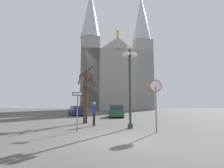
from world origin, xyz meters
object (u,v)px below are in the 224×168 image
object	(u,v)px
pedestrian_walking	(94,111)
parked_car_far_green	(117,111)
parked_car_near_navy	(77,111)
street_lamp	(130,71)
bare_tree	(86,94)
stop_sign	(156,95)
cathedral	(115,71)
one_way_arrow_sign	(77,107)

from	to	relation	value
pedestrian_walking	parked_car_far_green	bearing A→B (deg)	75.09
parked_car_near_navy	pedestrian_walking	distance (m)	12.74
street_lamp	bare_tree	xyz separation A→B (m)	(-3.38, 3.35, -1.40)
stop_sign	parked_car_near_navy	distance (m)	17.08
bare_tree	pedestrian_walking	xyz separation A→B (m)	(0.83, -1.93, -1.44)
parked_car_near_navy	cathedral	bearing A→B (deg)	73.18
parked_car_near_navy	pedestrian_walking	bearing A→B (deg)	-76.29
stop_sign	parked_car_far_green	distance (m)	12.54
stop_sign	pedestrian_walking	bearing A→B (deg)	140.12
bare_tree	parked_car_near_navy	world-z (taller)	bare_tree
parked_car_near_navy	parked_car_far_green	world-z (taller)	parked_car_far_green
parked_car_far_green	bare_tree	bearing A→B (deg)	-114.31
pedestrian_walking	stop_sign	bearing A→B (deg)	-39.88
stop_sign	parked_car_far_green	size ratio (longest dim) A/B	0.67
cathedral	parked_car_far_green	world-z (taller)	cathedral
cathedral	parked_car_near_navy	distance (m)	26.14
cathedral	one_way_arrow_sign	bearing A→B (deg)	-97.14
one_way_arrow_sign	parked_car_near_navy	bearing A→B (deg)	98.09
one_way_arrow_sign	street_lamp	bearing A→B (deg)	23.32
bare_tree	cathedral	bearing A→B (deg)	81.88
parked_car_far_green	pedestrian_walking	xyz separation A→B (m)	(-2.44, -9.17, 0.39)
parked_car_near_navy	pedestrian_walking	xyz separation A→B (m)	(3.02, -12.37, 0.44)
one_way_arrow_sign	parked_car_far_green	xyz separation A→B (m)	(3.29, 12.06, -0.77)
parked_car_far_green	street_lamp	bearing A→B (deg)	-89.42
bare_tree	street_lamp	bearing A→B (deg)	-44.71
bare_tree	pedestrian_walking	size ratio (longest dim) A/B	2.85
parked_car_near_navy	stop_sign	bearing A→B (deg)	-66.26
one_way_arrow_sign	bare_tree	distance (m)	4.93
stop_sign	one_way_arrow_sign	bearing A→B (deg)	176.12
cathedral	pedestrian_walking	xyz separation A→B (m)	(-3.95, -35.41, -9.75)
stop_sign	bare_tree	xyz separation A→B (m)	(-4.66, 5.13, 0.38)
cathedral	parked_car_near_navy	world-z (taller)	cathedral
one_way_arrow_sign	street_lamp	xyz separation A→B (m)	(3.40, 1.47, 2.46)
pedestrian_walking	cathedral	bearing A→B (deg)	83.64
stop_sign	one_way_arrow_sign	size ratio (longest dim) A/B	1.31
cathedral	parked_car_far_green	distance (m)	28.17
cathedral	pedestrian_walking	bearing A→B (deg)	-96.36
stop_sign	one_way_arrow_sign	world-z (taller)	stop_sign
street_lamp	bare_tree	distance (m)	4.96
bare_tree	parked_car_near_navy	xyz separation A→B (m)	(-2.19, 10.44, -1.88)
one_way_arrow_sign	bare_tree	world-z (taller)	bare_tree
one_way_arrow_sign	parked_car_near_navy	xyz separation A→B (m)	(-2.17, 15.25, -0.83)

